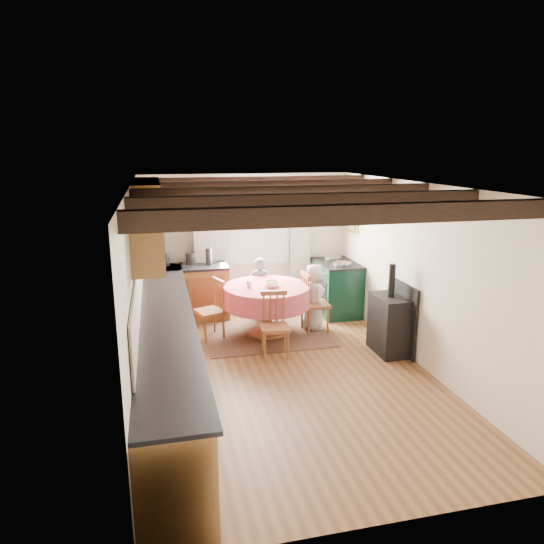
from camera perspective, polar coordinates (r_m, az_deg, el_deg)
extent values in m
cube|color=brown|center=(6.56, 1.64, -11.48)|extent=(3.60, 5.50, 0.00)
cube|color=white|center=(5.93, 1.80, 9.93)|extent=(3.60, 5.50, 0.00)
cube|color=silver|center=(8.76, -2.93, 3.34)|extent=(3.60, 0.00, 2.40)
cube|color=silver|center=(3.71, 12.96, -12.30)|extent=(3.60, 0.00, 2.40)
cube|color=silver|center=(5.95, -15.30, -2.32)|extent=(0.00, 5.50, 2.40)
cube|color=silver|center=(6.81, 16.50, -0.34)|extent=(0.00, 5.50, 2.40)
cube|color=black|center=(4.05, 9.18, 6.55)|extent=(3.60, 0.16, 0.16)
cube|color=black|center=(4.99, 4.80, 8.06)|extent=(3.60, 0.16, 0.16)
cube|color=black|center=(5.94, 1.79, 9.06)|extent=(3.60, 0.16, 0.16)
cube|color=black|center=(6.91, -0.39, 9.77)|extent=(3.60, 0.16, 0.16)
cube|color=black|center=(7.88, -2.03, 10.30)|extent=(3.60, 0.16, 0.16)
cube|color=beige|center=(6.24, -15.04, -1.55)|extent=(0.02, 4.50, 0.55)
cube|color=beige|center=(8.62, -9.47, 2.99)|extent=(1.40, 0.02, 0.55)
cube|color=olive|center=(6.19, -12.04, -8.93)|extent=(0.60, 5.30, 0.88)
cube|color=olive|center=(8.52, -9.47, -2.40)|extent=(1.30, 0.60, 0.88)
cube|color=black|center=(6.03, -12.07, -4.89)|extent=(0.64, 5.30, 0.04)
cube|color=black|center=(8.38, -9.58, 0.58)|extent=(1.30, 0.64, 0.04)
cube|color=olive|center=(6.97, -14.02, 6.42)|extent=(0.34, 1.80, 0.90)
cube|color=olive|center=(5.50, -14.09, 3.93)|extent=(0.34, 0.90, 0.70)
cube|color=white|center=(8.69, -2.30, 5.94)|extent=(1.34, 0.03, 1.54)
cube|color=white|center=(8.70, -2.30, 5.95)|extent=(1.20, 0.01, 1.40)
cube|color=beige|center=(8.58, -7.74, 2.32)|extent=(0.35, 0.10, 2.10)
cube|color=beige|center=(8.90, 3.23, 2.85)|extent=(0.35, 0.10, 2.10)
cylinder|color=black|center=(8.55, -2.23, 9.85)|extent=(2.00, 0.03, 0.03)
cube|color=gold|center=(8.74, 9.13, 6.48)|extent=(0.04, 0.50, 0.60)
cylinder|color=silver|center=(8.89, 3.78, 6.76)|extent=(0.30, 0.02, 0.30)
cube|color=#392915|center=(7.80, -0.60, -7.14)|extent=(1.90, 1.47, 0.01)
imported|color=slate|center=(8.29, -1.43, -1.96)|extent=(0.41, 0.29, 1.08)
imported|color=silver|center=(7.90, 4.80, -2.88)|extent=(0.40, 0.55, 1.06)
imported|color=silver|center=(7.46, 0.04, -1.56)|extent=(0.31, 0.31, 0.06)
imported|color=silver|center=(7.60, -0.09, -1.26)|extent=(0.27, 0.27, 0.06)
imported|color=silver|center=(7.46, -2.65, -1.46)|extent=(0.12, 0.12, 0.09)
cylinder|color=#262628|center=(8.42, -12.08, 1.41)|extent=(0.12, 0.12, 0.21)
cylinder|color=#262628|center=(8.47, -9.26, 1.54)|extent=(0.17, 0.17, 0.19)
cylinder|color=#262628|center=(8.36, -7.27, 1.75)|extent=(0.10, 0.10, 0.28)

